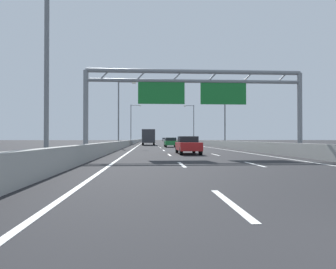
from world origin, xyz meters
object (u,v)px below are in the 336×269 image
(streetlamp_right_mid, at_px, (223,110))
(green_car, at_px, (171,142))
(sign_gantry, at_px, (194,90))
(box_truck, at_px, (148,137))
(black_car, at_px, (167,140))
(streetlamp_left_near, at_px, (52,41))
(red_car, at_px, (188,145))
(white_car, at_px, (164,139))
(streetlamp_right_far, at_px, (193,122))
(streetlamp_left_mid, at_px, (120,110))
(streetlamp_left_far, at_px, (132,121))

(streetlamp_right_mid, height_order, green_car, streetlamp_right_mid)
(sign_gantry, distance_m, box_truck, 36.71)
(black_car, bearing_deg, streetlamp_left_near, -96.08)
(sign_gantry, bearing_deg, black_car, 87.81)
(streetlamp_left_near, distance_m, red_car, 14.84)
(white_car, bearing_deg, box_truck, -94.87)
(streetlamp_right_far, distance_m, red_car, 51.46)
(green_car, xyz_separation_m, box_truck, (-3.24, 13.44, 0.89))
(streetlamp_left_mid, bearing_deg, box_truck, 74.29)
(sign_gantry, relative_size, streetlamp_left_near, 1.71)
(streetlamp_left_mid, bearing_deg, streetlamp_right_mid, 0.00)
(black_car, bearing_deg, sign_gantry, -92.19)
(streetlamp_left_near, bearing_deg, streetlamp_left_mid, 90.00)
(black_car, bearing_deg, white_car, 90.10)
(streetlamp_left_near, relative_size, streetlamp_left_far, 1.00)
(black_car, bearing_deg, streetlamp_left_mid, -98.70)
(red_car, height_order, box_truck, box_truck)
(black_car, distance_m, green_car, 71.23)
(red_car, bearing_deg, streetlamp_left_far, 98.18)
(streetlamp_right_far, bearing_deg, streetlamp_left_near, -103.39)
(red_car, xyz_separation_m, white_car, (3.70, 115.18, 0.04))
(green_car, bearing_deg, sign_gantry, -89.65)
(sign_gantry, relative_size, streetlamp_right_mid, 1.71)
(streetlamp_left_mid, relative_size, green_car, 2.12)
(streetlamp_left_near, xyz_separation_m, black_car, (11.02, 103.42, -4.62))
(streetlamp_left_mid, bearing_deg, sign_gantry, -71.39)
(sign_gantry, bearing_deg, red_car, 92.96)
(streetlamp_left_mid, relative_size, white_car, 2.15)
(red_car, bearing_deg, green_car, 90.00)
(black_car, xyz_separation_m, white_car, (-0.04, 23.82, -0.01))
(streetlamp_left_near, xyz_separation_m, white_car, (10.98, 127.25, -4.62))
(streetlamp_right_mid, bearing_deg, black_car, 93.11)
(streetlamp_left_mid, xyz_separation_m, streetlamp_left_far, (0.00, 31.37, 0.00))
(streetlamp_right_mid, height_order, black_car, streetlamp_right_mid)
(green_car, relative_size, box_truck, 0.56)
(streetlamp_left_far, bearing_deg, streetlamp_left_near, -90.00)
(streetlamp_left_near, distance_m, streetlamp_left_far, 62.74)
(red_car, relative_size, white_car, 1.05)
(streetlamp_right_mid, relative_size, streetlamp_left_far, 1.00)
(box_truck, bearing_deg, black_car, 83.10)
(streetlamp_left_mid, xyz_separation_m, streetlamp_right_far, (14.93, 31.37, 0.00))
(streetlamp_right_far, height_order, black_car, streetlamp_right_far)
(streetlamp_left_near, xyz_separation_m, green_car, (7.28, 32.29, -4.67))
(sign_gantry, bearing_deg, white_car, 88.27)
(sign_gantry, distance_m, streetlamp_right_far, 53.95)
(streetlamp_left_mid, xyz_separation_m, green_car, (7.28, 0.92, -4.67))
(streetlamp_left_near, bearing_deg, streetlamp_left_far, 90.00)
(streetlamp_right_mid, height_order, streetlamp_right_far, same)
(sign_gantry, relative_size, white_car, 3.67)
(white_car, bearing_deg, red_car, -91.84)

